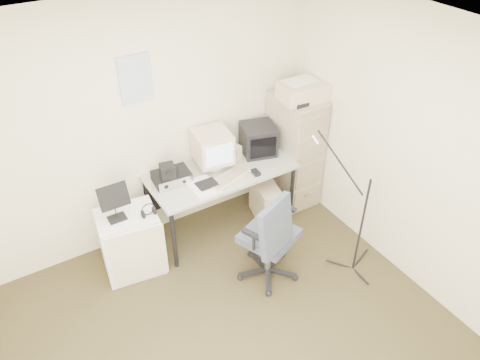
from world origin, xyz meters
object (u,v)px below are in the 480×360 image
desk (222,199)px  office_chair (269,234)px  filing_cabinet (294,150)px  side_cart (131,242)px

desk → office_chair: office_chair is taller
office_chair → desk: bearing=69.1°
filing_cabinet → office_chair: (-0.93, -0.89, -0.13)m
office_chair → side_cart: (-1.08, 0.76, -0.18)m
filing_cabinet → side_cart: filing_cabinet is taller
filing_cabinet → office_chair: size_ratio=1.25×
filing_cabinet → desk: bearing=-178.2°
filing_cabinet → desk: 0.99m
filing_cabinet → office_chair: filing_cabinet is taller
office_chair → side_cart: size_ratio=1.54×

